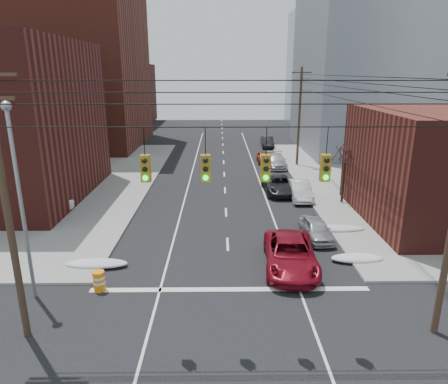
{
  "coord_description": "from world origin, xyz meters",
  "views": [
    {
      "loc": [
        -0.49,
        -11.25,
        10.49
      ],
      "look_at": [
        -0.21,
        13.52,
        3.0
      ],
      "focal_mm": 32.0,
      "sensor_mm": 36.0,
      "label": 1
    }
  ],
  "objects_px": {
    "lot_car_b": "(69,179)",
    "parked_car_a": "(316,229)",
    "parked_car_e": "(264,157)",
    "lot_car_d": "(57,174)",
    "parked_car_d": "(276,161)",
    "parked_car_c": "(278,185)",
    "parked_car_f": "(267,142)",
    "red_pickup": "(290,254)",
    "lot_car_a": "(41,201)",
    "lot_car_c": "(4,189)",
    "parked_car_b": "(300,190)",
    "construction_barrel": "(99,281)"
  },
  "relations": [
    {
      "from": "parked_car_a",
      "to": "parked_car_f",
      "type": "distance_m",
      "value": 33.02
    },
    {
      "from": "parked_car_e",
      "to": "lot_car_d",
      "type": "relative_size",
      "value": 0.91
    },
    {
      "from": "parked_car_e",
      "to": "parked_car_f",
      "type": "xyz_separation_m",
      "value": [
        1.6,
        10.15,
        0.13
      ]
    },
    {
      "from": "parked_car_d",
      "to": "lot_car_a",
      "type": "distance_m",
      "value": 25.26
    },
    {
      "from": "parked_car_c",
      "to": "parked_car_f",
      "type": "xyz_separation_m",
      "value": [
        1.6,
        22.7,
        0.02
      ]
    },
    {
      "from": "red_pickup",
      "to": "parked_car_b",
      "type": "distance_m",
      "value": 12.93
    },
    {
      "from": "parked_car_a",
      "to": "parked_car_f",
      "type": "relative_size",
      "value": 0.84
    },
    {
      "from": "parked_car_e",
      "to": "construction_barrel",
      "type": "distance_m",
      "value": 31.32
    },
    {
      "from": "lot_car_c",
      "to": "parked_car_b",
      "type": "bearing_deg",
      "value": -81.04
    },
    {
      "from": "lot_car_c",
      "to": "lot_car_b",
      "type": "bearing_deg",
      "value": -43.73
    },
    {
      "from": "parked_car_b",
      "to": "parked_car_c",
      "type": "distance_m",
      "value": 2.4
    },
    {
      "from": "parked_car_d",
      "to": "parked_car_e",
      "type": "distance_m",
      "value": 2.78
    },
    {
      "from": "red_pickup",
      "to": "parked_car_e",
      "type": "height_order",
      "value": "red_pickup"
    },
    {
      "from": "parked_car_c",
      "to": "lot_car_b",
      "type": "height_order",
      "value": "lot_car_b"
    },
    {
      "from": "parked_car_a",
      "to": "lot_car_a",
      "type": "xyz_separation_m",
      "value": [
        -20.05,
        5.26,
        0.26
      ]
    },
    {
      "from": "construction_barrel",
      "to": "red_pickup",
      "type": "bearing_deg",
      "value": 13.0
    },
    {
      "from": "parked_car_f",
      "to": "lot_car_d",
      "type": "xyz_separation_m",
      "value": [
        -22.9,
        -18.83,
        0.08
      ]
    },
    {
      "from": "parked_car_c",
      "to": "parked_car_b",
      "type": "bearing_deg",
      "value": -51.31
    },
    {
      "from": "parked_car_c",
      "to": "lot_car_d",
      "type": "relative_size",
      "value": 1.32
    },
    {
      "from": "parked_car_a",
      "to": "lot_car_a",
      "type": "distance_m",
      "value": 20.73
    },
    {
      "from": "parked_car_f",
      "to": "lot_car_d",
      "type": "bearing_deg",
      "value": -139.0
    },
    {
      "from": "parked_car_e",
      "to": "lot_car_c",
      "type": "distance_m",
      "value": 27.6
    },
    {
      "from": "lot_car_b",
      "to": "red_pickup",
      "type": "bearing_deg",
      "value": -116.82
    },
    {
      "from": "red_pickup",
      "to": "parked_car_c",
      "type": "bearing_deg",
      "value": 88.66
    },
    {
      "from": "red_pickup",
      "to": "lot_car_b",
      "type": "xyz_separation_m",
      "value": [
        -17.95,
        16.1,
        0.01
      ]
    },
    {
      "from": "parked_car_e",
      "to": "construction_barrel",
      "type": "height_order",
      "value": "parked_car_e"
    },
    {
      "from": "parked_car_c",
      "to": "lot_car_c",
      "type": "relative_size",
      "value": 1.03
    },
    {
      "from": "parked_car_d",
      "to": "parked_car_f",
      "type": "height_order",
      "value": "parked_car_f"
    },
    {
      "from": "red_pickup",
      "to": "lot_car_a",
      "type": "relative_size",
      "value": 1.27
    },
    {
      "from": "parked_car_c",
      "to": "lot_car_c",
      "type": "height_order",
      "value": "lot_car_c"
    },
    {
      "from": "parked_car_b",
      "to": "parked_car_d",
      "type": "relative_size",
      "value": 0.91
    },
    {
      "from": "parked_car_e",
      "to": "lot_car_b",
      "type": "xyz_separation_m",
      "value": [
        -19.34,
        -10.82,
        0.2
      ]
    },
    {
      "from": "lot_car_b",
      "to": "parked_car_a",
      "type": "bearing_deg",
      "value": -105.57
    },
    {
      "from": "parked_car_c",
      "to": "parked_car_d",
      "type": "xyz_separation_m",
      "value": [
        1.2,
        10.04,
        -0.01
      ]
    },
    {
      "from": "parked_car_f",
      "to": "parked_car_b",
      "type": "bearing_deg",
      "value": -88.42
    },
    {
      "from": "parked_car_e",
      "to": "lot_car_b",
      "type": "distance_m",
      "value": 22.17
    },
    {
      "from": "red_pickup",
      "to": "lot_car_c",
      "type": "relative_size",
      "value": 1.15
    },
    {
      "from": "red_pickup",
      "to": "lot_car_a",
      "type": "xyz_separation_m",
      "value": [
        -17.66,
        9.31,
        0.1
      ]
    },
    {
      "from": "parked_car_b",
      "to": "lot_car_d",
      "type": "xyz_separation_m",
      "value": [
        -22.9,
        5.66,
        0.09
      ]
    },
    {
      "from": "parked_car_f",
      "to": "lot_car_a",
      "type": "bearing_deg",
      "value": -125.08
    },
    {
      "from": "parked_car_d",
      "to": "parked_car_c",
      "type": "bearing_deg",
      "value": -94.98
    },
    {
      "from": "parked_car_f",
      "to": "lot_car_a",
      "type": "xyz_separation_m",
      "value": [
        -20.66,
        -27.75,
        0.16
      ]
    },
    {
      "from": "parked_car_a",
      "to": "lot_car_c",
      "type": "bearing_deg",
      "value": 156.32
    },
    {
      "from": "red_pickup",
      "to": "parked_car_b",
      "type": "xyz_separation_m",
      "value": [
        3.0,
        12.58,
        -0.07
      ]
    },
    {
      "from": "lot_car_d",
      "to": "parked_car_d",
      "type": "bearing_deg",
      "value": -99.19
    },
    {
      "from": "parked_car_e",
      "to": "lot_car_d",
      "type": "bearing_deg",
      "value": -157.55
    },
    {
      "from": "parked_car_b",
      "to": "lot_car_a",
      "type": "relative_size",
      "value": 0.98
    },
    {
      "from": "parked_car_f",
      "to": "parked_car_c",
      "type": "bearing_deg",
      "value": -92.45
    },
    {
      "from": "parked_car_a",
      "to": "lot_car_d",
      "type": "distance_m",
      "value": 26.43
    },
    {
      "from": "parked_car_b",
      "to": "lot_car_d",
      "type": "bearing_deg",
      "value": 167.61
    }
  ]
}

